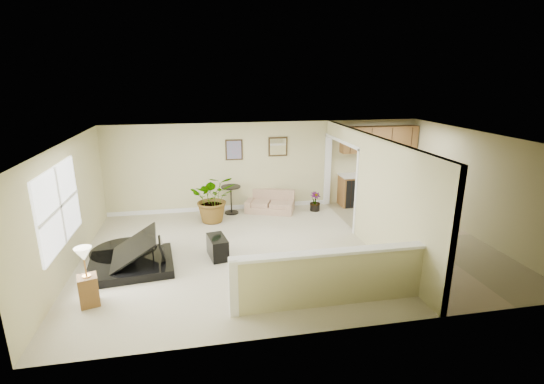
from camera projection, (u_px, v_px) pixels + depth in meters
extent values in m
plane|color=beige|center=(291.00, 249.00, 8.84)|extent=(9.00, 9.00, 0.00)
cube|color=#C4BD85|center=(267.00, 166.00, 11.31)|extent=(9.00, 0.04, 2.50)
cube|color=#C4BD85|center=(341.00, 255.00, 5.66)|extent=(9.00, 0.04, 2.50)
cube|color=#C4BD85|center=(68.00, 208.00, 7.68)|extent=(0.04, 6.00, 2.50)
cube|color=#C4BD85|center=(477.00, 185.00, 9.29)|extent=(0.04, 6.00, 2.50)
cube|color=silver|center=(293.00, 138.00, 8.13)|extent=(9.00, 6.00, 0.04)
cube|color=tan|center=(419.00, 238.00, 9.40)|extent=(2.70, 6.00, 0.01)
cube|color=#C4BD85|center=(396.00, 208.00, 7.67)|extent=(0.12, 3.60, 2.50)
cube|color=#C4BD85|center=(344.00, 133.00, 10.18)|extent=(0.12, 2.35, 0.40)
cube|color=#C4BD85|center=(332.00, 279.00, 6.56)|extent=(3.30, 0.12, 0.95)
cube|color=white|center=(334.00, 252.00, 6.42)|extent=(3.40, 0.22, 0.05)
cube|color=white|center=(233.00, 287.00, 6.26)|extent=(0.14, 0.14, 1.00)
cube|color=white|center=(59.00, 206.00, 7.15)|extent=(0.05, 2.15, 1.45)
cube|color=#332512|center=(234.00, 150.00, 10.97)|extent=(0.48, 0.03, 0.58)
cube|color=#875675|center=(234.00, 150.00, 10.95)|extent=(0.40, 0.01, 0.50)
cube|color=#332512|center=(278.00, 147.00, 11.18)|extent=(0.55, 0.03, 0.55)
cube|color=white|center=(278.00, 147.00, 11.17)|extent=(0.46, 0.01, 0.46)
cube|color=brown|center=(377.00, 189.00, 11.84)|extent=(2.30, 0.60, 0.90)
cube|color=beige|center=(378.00, 174.00, 11.71)|extent=(2.36, 0.65, 0.04)
cube|color=black|center=(352.00, 191.00, 11.70)|extent=(0.60, 0.60, 0.84)
cube|color=brown|center=(379.00, 139.00, 11.53)|extent=(2.30, 0.35, 0.75)
cube|color=black|center=(128.00, 229.00, 7.70)|extent=(1.75, 1.55, 0.33)
cylinder|color=black|center=(124.00, 219.00, 8.25)|extent=(1.38, 1.38, 0.33)
cube|color=silver|center=(178.00, 227.00, 7.88)|extent=(0.36, 1.13, 0.02)
cube|color=black|center=(121.00, 213.00, 7.70)|extent=(1.40, 1.41, 0.75)
cube|color=black|center=(218.00, 247.00, 8.38)|extent=(0.46, 0.73, 0.45)
cube|color=tan|center=(270.00, 205.00, 11.25)|extent=(1.51, 1.18, 0.37)
cube|color=tan|center=(268.00, 189.00, 11.41)|extent=(1.31, 0.64, 0.39)
cube|color=tan|center=(250.00, 197.00, 11.07)|extent=(0.42, 0.76, 0.14)
cube|color=tan|center=(290.00, 195.00, 11.28)|extent=(0.42, 0.76, 0.14)
cylinder|color=black|center=(232.00, 213.00, 11.13)|extent=(0.39, 0.39, 0.03)
cylinder|color=black|center=(231.00, 200.00, 11.02)|extent=(0.04, 0.04, 0.76)
cylinder|color=black|center=(231.00, 187.00, 10.92)|extent=(0.55, 0.55, 0.03)
cylinder|color=black|center=(214.00, 217.00, 10.49)|extent=(0.37, 0.37, 0.26)
imported|color=#18511B|center=(213.00, 198.00, 10.35)|extent=(1.17, 1.01, 1.29)
cylinder|color=black|center=(315.00, 207.00, 11.33)|extent=(0.28, 0.28, 0.20)
imported|color=#18511B|center=(315.00, 201.00, 11.28)|extent=(0.35, 0.35, 0.55)
cube|color=brown|center=(89.00, 290.00, 6.61)|extent=(0.38, 0.38, 0.53)
cylinder|color=#CE8E44|center=(87.00, 276.00, 6.54)|extent=(0.14, 0.14, 0.02)
cylinder|color=#CE8E44|center=(85.00, 266.00, 6.49)|extent=(0.03, 0.03, 0.35)
cone|color=#FFF5D0|center=(83.00, 254.00, 6.43)|extent=(0.28, 0.28, 0.23)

